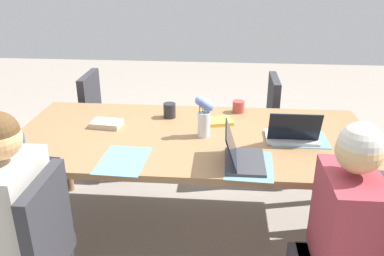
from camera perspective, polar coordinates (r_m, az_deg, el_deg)
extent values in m
plane|color=gray|center=(3.01, 0.00, -14.23)|extent=(10.00, 10.00, 0.00)
cube|color=olive|center=(2.63, 0.00, -1.40)|extent=(2.31, 1.09, 0.04)
cylinder|color=olive|center=(2.73, -24.54, -11.84)|extent=(0.07, 0.07, 0.71)
cylinder|color=olive|center=(2.56, 24.49, -14.19)|extent=(0.07, 0.07, 0.71)
cylinder|color=olive|center=(3.45, -17.43, -3.21)|extent=(0.07, 0.07, 0.71)
cylinder|color=olive|center=(3.32, 19.56, -4.54)|extent=(0.07, 0.07, 0.71)
cube|color=#93333D|center=(2.02, 20.92, -12.44)|extent=(0.24, 0.40, 0.50)
sphere|color=tan|center=(1.84, 22.55, -2.96)|extent=(0.20, 0.20, 0.20)
sphere|color=beige|center=(1.83, 22.69, -2.12)|extent=(0.19, 0.19, 0.19)
cylinder|color=#333338|center=(3.23, 24.55, -9.74)|extent=(0.04, 0.04, 0.37)
cube|color=#2D2D33|center=(2.06, -19.77, -12.32)|extent=(0.06, 0.42, 0.45)
cube|color=#B7B2A8|center=(2.17, -23.88, -10.26)|extent=(0.24, 0.40, 0.50)
cube|color=#2D2D33|center=(3.60, 14.02, -0.69)|extent=(0.44, 0.44, 0.08)
cube|color=#2D2D33|center=(3.48, 11.35, 3.40)|extent=(0.06, 0.42, 0.45)
cylinder|color=#333338|center=(3.90, 16.06, -2.67)|extent=(0.04, 0.04, 0.37)
cylinder|color=#333338|center=(3.57, 17.13, -5.32)|extent=(0.04, 0.04, 0.37)
cylinder|color=#333338|center=(3.84, 10.50, -2.53)|extent=(0.04, 0.04, 0.37)
cylinder|color=#333338|center=(3.50, 11.04, -5.21)|extent=(0.04, 0.04, 0.37)
cylinder|color=#333338|center=(3.36, -22.30, -7.95)|extent=(0.04, 0.04, 0.37)
cylinder|color=#333338|center=(3.09, -25.36, -11.47)|extent=(0.04, 0.04, 0.37)
cube|color=#2D2D33|center=(3.66, -10.94, -0.02)|extent=(0.44, 0.44, 0.08)
cube|color=#2D2D33|center=(3.62, -14.16, 3.94)|extent=(0.06, 0.42, 0.45)
cylinder|color=#333338|center=(3.88, -7.27, -2.06)|extent=(0.04, 0.04, 0.37)
cylinder|color=#333338|center=(3.55, -8.49, -4.67)|extent=(0.04, 0.04, 0.37)
cylinder|color=#333338|center=(3.97, -12.64, -1.84)|extent=(0.04, 0.04, 0.37)
cylinder|color=#333338|center=(3.65, -14.33, -4.34)|extent=(0.04, 0.04, 0.37)
cylinder|color=silver|center=(2.57, 1.68, 0.50)|extent=(0.08, 0.08, 0.16)
sphere|color=#6B7FD1|center=(2.53, 2.36, 3.01)|extent=(0.06, 0.06, 0.06)
cylinder|color=#477A3D|center=(2.54, 2.36, 2.61)|extent=(0.01, 0.01, 0.04)
sphere|color=#6B7FD1|center=(2.54, 1.80, 3.56)|extent=(0.06, 0.06, 0.06)
cylinder|color=#477A3D|center=(2.55, 1.79, 2.94)|extent=(0.01, 0.01, 0.06)
sphere|color=#6B7FD1|center=(2.53, 1.56, 3.40)|extent=(0.06, 0.06, 0.06)
cylinder|color=#477A3D|center=(2.54, 1.55, 2.82)|extent=(0.01, 0.01, 0.05)
sphere|color=#6B7FD1|center=(2.51, 1.10, 3.86)|extent=(0.06, 0.06, 0.06)
cylinder|color=#477A3D|center=(2.52, 1.09, 2.99)|extent=(0.01, 0.01, 0.08)
sphere|color=#6B7FD1|center=(2.51, 1.81, 3.42)|extent=(0.05, 0.05, 0.05)
cylinder|color=#477A3D|center=(2.52, 1.80, 2.76)|extent=(0.01, 0.01, 0.06)
cube|color=slate|center=(2.27, 8.02, -5.25)|extent=(0.28, 0.38, 0.00)
cube|color=slate|center=(2.64, 14.75, -1.52)|extent=(0.36, 0.26, 0.00)
cube|color=slate|center=(2.33, -9.71, -4.54)|extent=(0.27, 0.37, 0.00)
cube|color=#38383D|center=(2.28, 7.43, -4.71)|extent=(0.22, 0.32, 0.02)
cube|color=black|center=(2.23, 5.54, -2.32)|extent=(0.07, 0.31, 0.19)
cube|color=silver|center=(2.63, 13.81, -1.29)|extent=(0.32, 0.22, 0.02)
cube|color=black|center=(2.52, 14.28, 0.10)|extent=(0.31, 0.07, 0.19)
cylinder|color=#33477A|center=(2.64, -23.24, -1.71)|extent=(0.07, 0.07, 0.09)
cylinder|color=#232328|center=(2.89, -3.18, 2.49)|extent=(0.09, 0.09, 0.10)
cylinder|color=#AD3D38|center=(3.01, 6.56, 3.01)|extent=(0.09, 0.09, 0.09)
cube|color=gold|center=(2.80, 3.58, 0.91)|extent=(0.23, 0.19, 0.02)
cube|color=#B2A38E|center=(2.81, -11.96, 0.60)|extent=(0.21, 0.16, 0.04)
cube|color=black|center=(2.45, -20.03, -4.23)|extent=(0.16, 0.09, 0.01)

